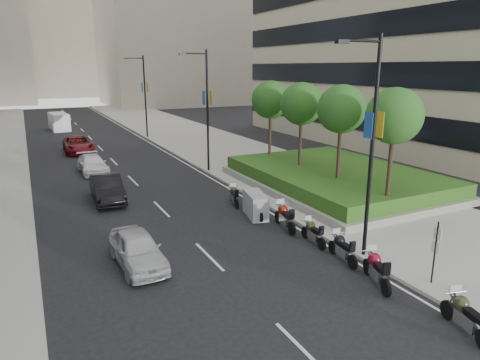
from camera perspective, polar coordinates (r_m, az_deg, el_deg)
ground at (r=15.95m, az=6.76°, el=-14.50°), size 160.00×160.00×0.00m
sidewalk_right at (r=45.45m, az=-4.53°, el=5.03°), size 10.00×100.00×0.15m
lane_edge at (r=43.78m, az=-10.98°, el=4.33°), size 0.12×100.00×0.01m
lane_centre at (r=42.71m, az=-17.71°, el=3.64°), size 0.12×100.00×0.01m
building_cream_right at (r=96.79m, az=-9.13°, el=20.73°), size 28.00×24.00×36.00m
building_cream_centre at (r=132.36m, az=-23.56°, el=18.54°), size 30.00×24.00×38.00m
planter at (r=28.90m, az=12.54°, el=-0.43°), size 10.00×14.00×0.40m
hedge at (r=28.76m, az=12.61°, el=0.73°), size 9.40×13.40×0.80m
tree_0 at (r=22.63m, az=19.89°, el=7.98°), size 2.80×2.80×6.30m
tree_1 at (r=25.54m, az=13.37°, el=9.14°), size 2.80×2.80×6.30m
tree_2 at (r=28.72m, az=8.21°, el=9.98°), size 2.80×2.80×6.30m
tree_3 at (r=32.07m, az=4.09°, el=10.59°), size 2.80×2.80×6.30m
lamp_post_0 at (r=17.52m, az=16.91°, el=5.27°), size 2.34×0.45×9.00m
lamp_post_1 at (r=31.96m, az=-4.63°, el=9.91°), size 2.34×0.45×9.00m
lamp_post_2 at (r=49.07m, az=-12.74°, el=11.31°), size 2.34×0.45×9.00m
parking_sign at (r=17.02m, az=24.59°, el=-8.42°), size 0.06×0.32×2.50m
motorcycle_0 at (r=15.03m, az=27.83°, el=-15.66°), size 0.85×2.16×1.10m
motorcycle_1 at (r=16.79m, az=17.74°, el=-11.24°), size 1.01×2.17×1.13m
motorcycle_2 at (r=18.32m, az=13.47°, el=-8.83°), size 0.70×2.10×1.05m
motorcycle_3 at (r=19.77m, az=9.70°, el=-6.91°), size 0.67×2.00×1.00m
motorcycle_4 at (r=21.28m, az=5.97°, el=-4.90°), size 0.78×2.35×1.17m
motorcycle_5 at (r=22.85m, az=2.08°, el=-3.36°), size 1.32×2.30×1.31m
motorcycle_6 at (r=24.93m, az=-0.76°, el=-2.10°), size 0.74×1.92×0.98m
car_a at (r=17.87m, az=-13.52°, el=-8.94°), size 1.81×4.21×1.41m
car_b at (r=26.74m, az=-17.31°, el=-1.05°), size 1.83×4.75×1.54m
car_c at (r=34.23m, az=-19.08°, el=2.01°), size 2.01×4.62×1.32m
car_d at (r=42.97m, az=-20.77°, el=4.45°), size 2.59×5.44×1.50m
delivery_van at (r=59.25m, az=-22.96°, el=7.09°), size 2.31×5.17×2.11m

